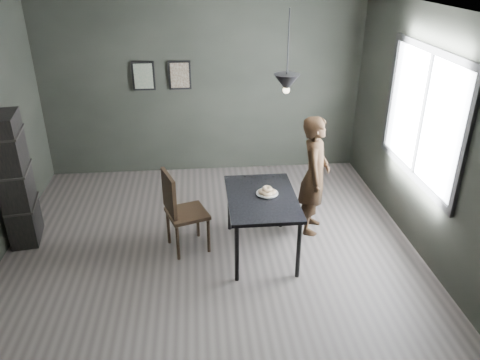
{
  "coord_description": "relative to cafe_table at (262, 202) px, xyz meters",
  "views": [
    {
      "loc": [
        -0.1,
        -4.73,
        3.28
      ],
      "look_at": [
        0.35,
        0.05,
        0.95
      ],
      "focal_mm": 35.0,
      "sensor_mm": 36.0,
      "label": 1
    }
  ],
  "objects": [
    {
      "name": "ground",
      "position": [
        -0.6,
        0.0,
        -0.67
      ],
      "size": [
        5.0,
        5.0,
        0.0
      ],
      "primitive_type": "plane",
      "color": "#3C3633",
      "rests_on": "ground"
    },
    {
      "name": "back_wall",
      "position": [
        -0.6,
        2.5,
        0.73
      ],
      "size": [
        5.0,
        0.1,
        2.8
      ],
      "primitive_type": "cube",
      "color": "black",
      "rests_on": "ground"
    },
    {
      "name": "ceiling",
      "position": [
        -0.6,
        0.0,
        2.13
      ],
      "size": [
        5.0,
        5.0,
        0.02
      ],
      "color": "silver",
      "rests_on": "ground"
    },
    {
      "name": "window_assembly",
      "position": [
        1.87,
        0.2,
        0.93
      ],
      "size": [
        0.04,
        1.96,
        1.56
      ],
      "color": "white",
      "rests_on": "ground"
    },
    {
      "name": "cafe_table",
      "position": [
        0.0,
        0.0,
        0.0
      ],
      "size": [
        0.8,
        1.2,
        0.75
      ],
      "color": "black",
      "rests_on": "ground"
    },
    {
      "name": "white_plate",
      "position": [
        0.07,
        0.05,
        0.08
      ],
      "size": [
        0.23,
        0.23,
        0.01
      ],
      "primitive_type": "cylinder",
      "color": "white",
      "rests_on": "cafe_table"
    },
    {
      "name": "donut_pile",
      "position": [
        0.07,
        0.05,
        0.12
      ],
      "size": [
        0.21,
        0.21,
        0.09
      ],
      "rotation": [
        0.0,
        0.0,
        -0.11
      ],
      "color": "#FAE9C2",
      "rests_on": "white_plate"
    },
    {
      "name": "woman",
      "position": [
        0.73,
        0.45,
        0.1
      ],
      "size": [
        0.53,
        0.65,
        1.55
      ],
      "primitive_type": "imported",
      "rotation": [
        0.0,
        0.0,
        1.25
      ],
      "color": "black",
      "rests_on": "ground"
    },
    {
      "name": "wood_chair",
      "position": [
        -0.96,
        0.13,
        -0.08
      ],
      "size": [
        0.57,
        0.57,
        1.04
      ],
      "rotation": [
        0.0,
        0.0,
        0.33
      ],
      "color": "black",
      "rests_on": "ground"
    },
    {
      "name": "shelf_unit",
      "position": [
        -2.92,
        0.55,
        0.16
      ],
      "size": [
        0.39,
        0.59,
        1.65
      ],
      "primitive_type": "cube",
      "rotation": [
        0.0,
        0.0,
        0.15
      ],
      "color": "black",
      "rests_on": "ground"
    },
    {
      "name": "pendant_lamp",
      "position": [
        0.25,
        0.1,
        1.38
      ],
      "size": [
        0.28,
        0.28,
        0.86
      ],
      "color": "black",
      "rests_on": "ground"
    },
    {
      "name": "framed_print_left",
      "position": [
        -1.5,
        2.47,
        0.93
      ],
      "size": [
        0.34,
        0.04,
        0.44
      ],
      "color": "black",
      "rests_on": "ground"
    },
    {
      "name": "framed_print_right",
      "position": [
        -0.95,
        2.47,
        0.93
      ],
      "size": [
        0.34,
        0.04,
        0.44
      ],
      "color": "black",
      "rests_on": "ground"
    }
  ]
}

